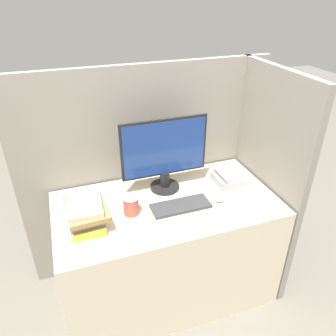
{
  "coord_description": "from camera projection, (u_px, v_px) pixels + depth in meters",
  "views": [
    {
      "loc": [
        -0.54,
        -1.2,
        1.96
      ],
      "look_at": [
        0.02,
        0.4,
        0.99
      ],
      "focal_mm": 35.0,
      "sensor_mm": 36.0,
      "label": 1
    }
  ],
  "objects": [
    {
      "name": "ground_plane",
      "position": [
        185.0,
        330.0,
        2.12
      ],
      "size": [
        12.0,
        12.0,
        0.0
      ],
      "primitive_type": "plane",
      "color": "#666056"
    },
    {
      "name": "cubicle_panel_rear",
      "position": [
        148.0,
        172.0,
        2.36
      ],
      "size": [
        1.78,
        0.04,
        1.53
      ],
      "color": "gray",
      "rests_on": "ground_plane"
    },
    {
      "name": "book_stack",
      "position": [
        86.0,
        213.0,
        1.83
      ],
      "size": [
        0.23,
        0.31,
        0.14
      ],
      "color": "gold",
      "rests_on": "desk"
    },
    {
      "name": "mouse",
      "position": [
        220.0,
        200.0,
        2.04
      ],
      "size": [
        0.06,
        0.05,
        0.03
      ],
      "color": "gray",
      "rests_on": "desk"
    },
    {
      "name": "desk_telephone",
      "position": [
        227.0,
        179.0,
        2.21
      ],
      "size": [
        0.18,
        0.19,
        0.1
      ],
      "color": "#99999E",
      "rests_on": "desk"
    },
    {
      "name": "desk",
      "position": [
        167.0,
        248.0,
        2.22
      ],
      "size": [
        1.38,
        0.73,
        0.77
      ],
      "color": "beige",
      "rests_on": "ground_plane"
    },
    {
      "name": "keyboard",
      "position": [
        181.0,
        206.0,
        1.99
      ],
      "size": [
        0.36,
        0.14,
        0.02
      ],
      "color": "#333333",
      "rests_on": "desk"
    },
    {
      "name": "cubicle_panel_right",
      "position": [
        264.0,
        180.0,
        2.27
      ],
      "size": [
        0.04,
        0.79,
        1.53
      ],
      "color": "gray",
      "rests_on": "ground_plane"
    },
    {
      "name": "coffee_cup",
      "position": [
        131.0,
        205.0,
        1.91
      ],
      "size": [
        0.1,
        0.1,
        0.12
      ],
      "color": "#BF4C3F",
      "rests_on": "desk"
    },
    {
      "name": "monitor",
      "position": [
        165.0,
        155.0,
        2.06
      ],
      "size": [
        0.56,
        0.19,
        0.49
      ],
      "color": "black",
      "rests_on": "desk"
    }
  ]
}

